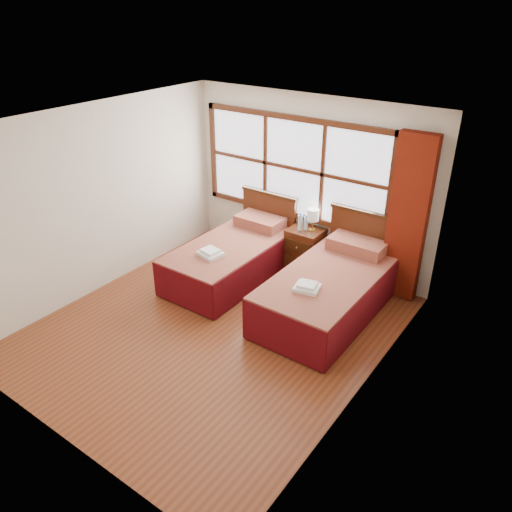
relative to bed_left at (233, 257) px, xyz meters
The scene contains 15 objects.
floor 1.39m from the bed_left, 62.25° to the right, with size 4.50×4.50×0.00m, color brown.
ceiling 2.65m from the bed_left, 62.25° to the right, with size 4.50×4.50×0.00m, color white.
wall_back 1.57m from the bed_left, 59.15° to the left, with size 4.00×4.00×0.00m, color silver.
wall_left 2.07m from the bed_left, 138.89° to the right, with size 4.50×4.50×0.00m, color silver.
wall_right 3.05m from the bed_left, 24.46° to the right, with size 4.50×4.50×0.00m, color silver.
window 1.60m from the bed_left, 69.52° to the left, with size 3.16×0.06×1.56m.
curtain 2.55m from the bed_left, 22.29° to the left, with size 0.50×0.16×2.30m, color maroon.
bed_left is the anchor object (origin of this frame).
bed_right 1.64m from the bed_left, ahead, with size 1.16×2.25×1.13m.
nightstand 1.11m from the bed_left, 46.20° to the left, with size 0.50×0.49×0.67m.
towels_left 0.59m from the bed_left, 89.66° to the right, with size 0.36×0.33×0.09m.
towels_right 1.73m from the bed_left, 19.86° to the right, with size 0.35×0.32×0.09m.
lamp 1.33m from the bed_left, 44.21° to the left, with size 0.18×0.18×0.34m.
bottle_near 1.12m from the bed_left, 46.72° to the left, with size 0.07×0.07×0.27m.
bottle_far 1.19m from the bed_left, 46.51° to the left, with size 0.06×0.06×0.23m.
Camera 1 is at (3.48, -3.97, 3.80)m, focal length 35.00 mm.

